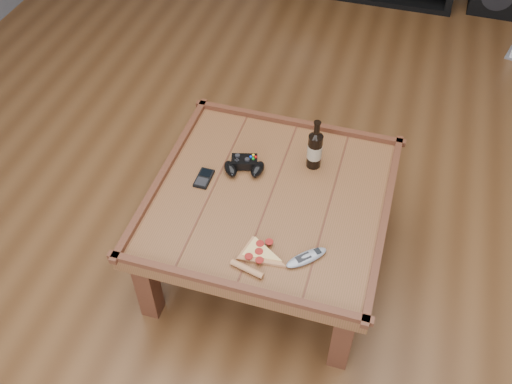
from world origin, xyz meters
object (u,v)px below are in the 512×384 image
(pizza_slice, at_px, (257,255))
(smartphone, at_px, (204,178))
(coffee_table, at_px, (270,205))
(game_controller, at_px, (244,166))
(remote_control, at_px, (306,257))
(beer_bottle, at_px, (315,148))

(pizza_slice, distance_m, smartphone, 0.48)
(coffee_table, height_order, pizza_slice, same)
(game_controller, relative_size, remote_control, 1.18)
(remote_control, bearing_deg, beer_bottle, 145.26)
(pizza_slice, relative_size, remote_control, 1.65)
(coffee_table, distance_m, pizza_slice, 0.33)
(coffee_table, relative_size, pizza_slice, 3.78)
(coffee_table, bearing_deg, smartphone, 177.76)
(coffee_table, xyz_separation_m, remote_control, (0.22, -0.28, 0.07))
(smartphone, bearing_deg, pizza_slice, -44.00)
(beer_bottle, distance_m, smartphone, 0.50)
(beer_bottle, height_order, smartphone, beer_bottle)
(coffee_table, relative_size, game_controller, 5.25)
(smartphone, bearing_deg, coffee_table, -2.04)
(pizza_slice, bearing_deg, smartphone, 148.90)
(game_controller, height_order, smartphone, game_controller)
(beer_bottle, distance_m, pizza_slice, 0.57)
(beer_bottle, xyz_separation_m, remote_control, (0.09, -0.52, -0.09))
(remote_control, bearing_deg, game_controller, 178.81)
(game_controller, xyz_separation_m, remote_control, (0.38, -0.40, -0.01))
(pizza_slice, height_order, remote_control, same)
(smartphone, distance_m, remote_control, 0.60)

